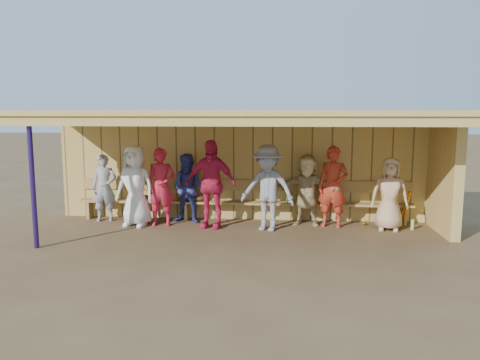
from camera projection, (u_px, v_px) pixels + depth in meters
The scene contains 13 objects.
ground at pixel (239, 233), 9.66m from camera, with size 90.00×90.00×0.00m, color brown.
player_a at pixel (104, 188), 10.61m from camera, with size 0.56×0.37×1.53m, color gray.
player_b at pixel (135, 186), 10.13m from camera, with size 0.86×0.56×1.77m, color white.
player_c at pixel (189, 188), 10.45m from camera, with size 0.76×0.59×1.55m, color #323B8B.
player_d at pixel (211, 184), 10.01m from camera, with size 1.11×0.46×1.89m, color #D5224A.
player_e at pixel (268, 188), 9.75m from camera, with size 1.17×0.67×1.80m, color gray.
player_f at pixel (307, 190), 10.23m from camera, with size 1.45×0.46×1.57m, color tan.
player_g at pixel (333, 187), 10.04m from camera, with size 0.64×0.42×1.76m, color #B6311D.
player_h at pixel (390, 194), 9.78m from camera, with size 0.76×0.49×1.55m, color tan.
player_extra at pixel (161, 187), 10.17m from camera, with size 0.62×0.41×1.71m, color red.
dugout_structure at pixel (259, 148), 10.06m from camera, with size 8.80×3.20×2.50m.
bench at pixel (243, 198), 10.68m from camera, with size 7.60×0.34×0.93m.
dugout_equipment at pixel (213, 200), 10.62m from camera, with size 6.14×0.62×0.80m.
Camera 1 is at (0.83, -9.37, 2.47)m, focal length 35.00 mm.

